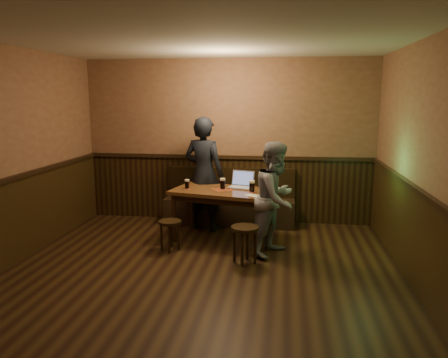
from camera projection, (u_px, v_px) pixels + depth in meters
name	position (u px, v px, depth m)	size (l,w,h in m)	color
room	(195.00, 183.00, 4.88)	(5.04, 6.04, 2.84)	black
bench	(230.00, 206.00, 7.49)	(2.20, 0.50, 0.95)	black
pub_table	(222.00, 196.00, 6.57)	(1.60, 1.12, 0.79)	brown
stool_left	(170.00, 227.00, 6.16)	(0.37, 0.37, 0.44)	black
stool_right	(245.00, 234.00, 5.68)	(0.42, 0.42, 0.50)	black
pint_left	(187.00, 184.00, 6.61)	(0.09, 0.09, 0.14)	maroon
pint_mid	(223.00, 184.00, 6.58)	(0.11, 0.11, 0.17)	maroon
pint_right	(252.00, 186.00, 6.38)	(0.11, 0.11, 0.17)	maroon
laptop	(241.00, 183.00, 6.69)	(0.42, 0.37, 0.25)	silver
menu	(253.00, 195.00, 6.15)	(0.22, 0.15, 0.00)	silver
person_suit	(204.00, 174.00, 7.07)	(0.67, 0.44, 1.85)	black
person_grey	(276.00, 199.00, 5.97)	(0.76, 0.59, 1.57)	gray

